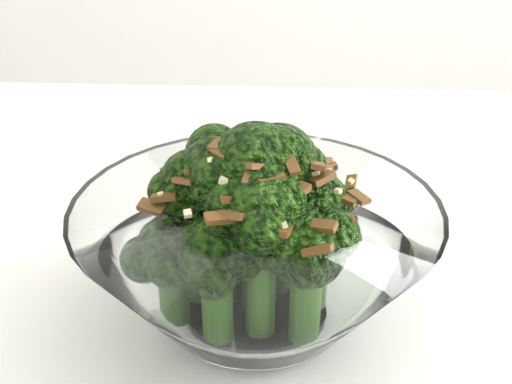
{
  "coord_description": "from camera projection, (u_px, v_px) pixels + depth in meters",
  "views": [
    {
      "loc": [
        -0.31,
        -0.23,
        1.04
      ],
      "look_at": [
        -0.28,
        0.15,
        0.84
      ],
      "focal_mm": 55.0,
      "sensor_mm": 36.0,
      "label": 1
    }
  ],
  "objects": [
    {
      "name": "broccoli_dish",
      "position": [
        255.0,
        251.0,
        0.44
      ],
      "size": [
        0.21,
        0.21,
        0.13
      ],
      "color": "white",
      "rests_on": "table"
    }
  ]
}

